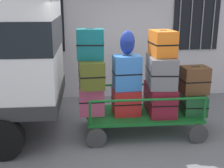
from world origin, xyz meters
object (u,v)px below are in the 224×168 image
object	(u,v)px
suitcase_left_bottom	(92,101)
suitcase_midright_bottom	(192,102)
suitcase_left_middle	(91,73)
suitcase_midleft_bottom	(126,101)
suitcase_center_bottom	(160,99)
backpack	(127,43)
suitcase_midleft_middle	(127,73)
suitcase_center_middle	(161,71)
suitcase_midright_middle	(194,80)
suitcase_left_top	(91,44)
suitcase_center_top	(163,43)
luggage_cart	(143,116)

from	to	relation	value
suitcase_left_bottom	suitcase_midright_bottom	distance (m)	1.98
suitcase_left_middle	suitcase_midleft_bottom	xyz separation A→B (m)	(0.66, 0.04, -0.57)
suitcase_center_bottom	suitcase_midright_bottom	world-z (taller)	suitcase_center_bottom
suitcase_left_middle	backpack	distance (m)	0.87
suitcase_midleft_bottom	suitcase_midleft_middle	world-z (taller)	suitcase_midleft_middle
suitcase_center_middle	suitcase_midright_bottom	bearing A→B (deg)	0.42
suitcase_left_bottom	suitcase_center_middle	distance (m)	1.43
suitcase_left_bottom	suitcase_center_bottom	bearing A→B (deg)	1.18
suitcase_center_bottom	suitcase_left_middle	bearing A→B (deg)	-178.26
suitcase_midleft_bottom	suitcase_center_middle	size ratio (longest dim) A/B	0.57
backpack	suitcase_midleft_middle	bearing A→B (deg)	-102.28
suitcase_left_bottom	suitcase_center_middle	bearing A→B (deg)	1.73
suitcase_left_middle	suitcase_center_middle	size ratio (longest dim) A/B	0.76
suitcase_midright_middle	suitcase_center_bottom	bearing A→B (deg)	179.60
suitcase_midleft_bottom	suitcase_midright_middle	xyz separation A→B (m)	(1.32, -0.01, 0.39)
suitcase_left_bottom	backpack	distance (m)	1.27
suitcase_left_top	suitcase_center_top	xyz separation A→B (m)	(1.32, 0.01, 0.00)
suitcase_midright_bottom	suitcase_midleft_middle	bearing A→B (deg)	-176.97
suitcase_center_bottom	backpack	distance (m)	1.27
suitcase_left_top	suitcase_left_middle	bearing A→B (deg)	-90.00
luggage_cart	suitcase_midleft_middle	distance (m)	0.95
suitcase_midleft_middle	backpack	bearing A→B (deg)	77.72
suitcase_center_bottom	suitcase_center_middle	size ratio (longest dim) A/B	0.94
suitcase_left_middle	suitcase_center_top	world-z (taller)	suitcase_center_top
suitcase_left_top	suitcase_midright_bottom	world-z (taller)	suitcase_left_top
backpack	suitcase_midright_middle	bearing A→B (deg)	-0.27
luggage_cart	suitcase_left_middle	bearing A→B (deg)	-178.82
suitcase_midleft_bottom	luggage_cart	bearing A→B (deg)	-4.08
suitcase_left_bottom	suitcase_left_middle	world-z (taller)	suitcase_left_middle
suitcase_left_top	suitcase_midleft_middle	size ratio (longest dim) A/B	0.87
suitcase_center_bottom	luggage_cart	bearing A→B (deg)	-176.59
luggage_cart	suitcase_left_bottom	size ratio (longest dim) A/B	3.84
suitcase_center_top	backpack	distance (m)	0.65
suitcase_center_middle	backpack	distance (m)	0.84
suitcase_center_middle	suitcase_center_top	bearing A→B (deg)	-90.00
suitcase_left_middle	suitcase_midright_bottom	xyz separation A→B (m)	(1.98, 0.06, -0.64)
suitcase_left_top	suitcase_midright_bottom	distance (m)	2.30
suitcase_left_top	luggage_cart	bearing A→B (deg)	0.59
suitcase_left_middle	suitcase_center_bottom	world-z (taller)	suitcase_left_middle
backpack	suitcase_left_middle	bearing A→B (deg)	-176.44
suitcase_midleft_bottom	suitcase_midright_bottom	bearing A→B (deg)	0.59
suitcase_midleft_middle	suitcase_midright_middle	world-z (taller)	suitcase_midleft_middle
suitcase_midleft_bottom	suitcase_midleft_middle	size ratio (longest dim) A/B	0.83
suitcase_midleft_middle	backpack	xyz separation A→B (m)	(0.01, 0.05, 0.54)
suitcase_center_middle	suitcase_midright_middle	xyz separation A→B (m)	(0.66, -0.02, -0.20)
suitcase_left_top	suitcase_center_bottom	xyz separation A→B (m)	(1.32, 0.03, -1.08)
suitcase_center_bottom	suitcase_center_top	xyz separation A→B (m)	(0.00, -0.02, 1.08)
luggage_cart	backpack	distance (m)	1.47
suitcase_left_middle	suitcase_midright_bottom	world-z (taller)	suitcase_left_middle
backpack	suitcase_center_top	bearing A→B (deg)	-1.87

